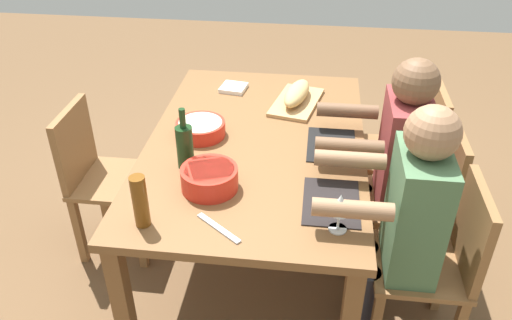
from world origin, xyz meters
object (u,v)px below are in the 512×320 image
at_px(chair_far_center, 98,172).
at_px(serving_bowl_greens, 209,177).
at_px(diner_near_left, 404,216).
at_px(wine_bottle, 185,146).
at_px(cutting_board, 296,102).
at_px(napkin_stack, 234,88).
at_px(chair_near_left, 440,259).
at_px(serving_bowl_pasta, 201,128).
at_px(chair_near_right, 413,149).
at_px(dining_table, 256,155).
at_px(chair_near_center, 424,196).
at_px(beer_bottle, 140,201).
at_px(bread_loaf, 297,93).
at_px(diner_near_center, 393,157).
at_px(wine_glass, 340,206).

relative_size(chair_far_center, serving_bowl_greens, 3.51).
height_order(diner_near_left, wine_bottle, diner_near_left).
height_order(cutting_board, napkin_stack, napkin_stack).
distance_m(chair_near_left, serving_bowl_pasta, 1.26).
distance_m(chair_near_right, chair_far_center, 1.75).
xyz_separation_m(dining_table, diner_near_left, (-0.45, -0.66, 0.04)).
distance_m(chair_near_center, napkin_stack, 1.22).
xyz_separation_m(dining_table, wine_bottle, (-0.26, 0.29, 0.19)).
bearing_deg(beer_bottle, serving_bowl_pasta, -6.36).
relative_size(chair_near_left, beer_bottle, 3.86).
bearing_deg(serving_bowl_pasta, chair_near_left, -112.73).
bearing_deg(chair_far_center, cutting_board, -67.49).
xyz_separation_m(bread_loaf, wine_bottle, (-0.68, 0.46, 0.04)).
xyz_separation_m(dining_table, napkin_stack, (0.56, 0.20, 0.09)).
relative_size(dining_table, serving_bowl_pasta, 6.70).
distance_m(diner_near_center, chair_near_left, 0.53).
relative_size(diner_near_left, serving_bowl_pasta, 4.93).
xyz_separation_m(serving_bowl_pasta, bread_loaf, (0.40, -0.45, 0.02)).
bearing_deg(serving_bowl_pasta, chair_near_center, -91.18).
relative_size(serving_bowl_pasta, bread_loaf, 0.76).
relative_size(diner_near_center, chair_near_right, 1.41).
xyz_separation_m(chair_far_center, serving_bowl_pasta, (0.02, -0.57, 0.30)).
bearing_deg(wine_bottle, chair_near_right, -58.07).
distance_m(diner_near_left, cutting_board, 1.00).
bearing_deg(chair_near_center, wine_glass, 143.30).
xyz_separation_m(chair_near_right, wine_glass, (-1.06, 0.46, 0.37)).
distance_m(wine_glass, napkin_stack, 1.32).
bearing_deg(cutting_board, serving_bowl_pasta, 131.52).
bearing_deg(chair_far_center, serving_bowl_greens, -120.24).
relative_size(bread_loaf, napkin_stack, 2.29).
bearing_deg(serving_bowl_pasta, chair_far_center, 92.33).
distance_m(serving_bowl_pasta, serving_bowl_greens, 0.45).
distance_m(cutting_board, bread_loaf, 0.06).
bearing_deg(diner_near_left, serving_bowl_pasta, 63.41).
distance_m(diner_near_left, napkin_stack, 1.33).
distance_m(chair_near_left, chair_far_center, 1.75).
xyz_separation_m(serving_bowl_pasta, beer_bottle, (-0.70, 0.08, 0.07)).
bearing_deg(cutting_board, chair_far_center, 112.51).
bearing_deg(serving_bowl_greens, beer_bottle, 141.61).
distance_m(bread_loaf, napkin_stack, 0.40).
relative_size(dining_table, chair_near_left, 1.92).
relative_size(wine_glass, napkin_stack, 1.19).
relative_size(chair_near_right, wine_glass, 5.12).
height_order(serving_bowl_pasta, serving_bowl_greens, serving_bowl_greens).
distance_m(diner_near_center, napkin_stack, 1.03).
height_order(diner_near_left, chair_far_center, diner_near_left).
xyz_separation_m(chair_near_right, beer_bottle, (-1.12, 1.20, 0.37)).
bearing_deg(dining_table, wine_glass, -147.56).
height_order(chair_far_center, beer_bottle, beer_bottle).
height_order(serving_bowl_greens, bread_loaf, bread_loaf).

